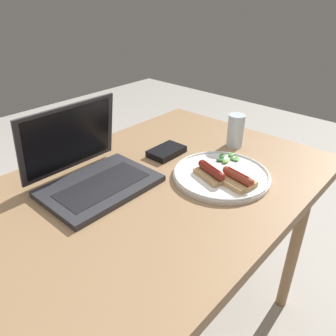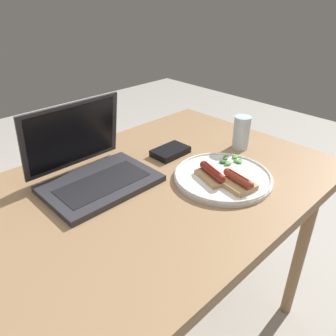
{
  "view_description": "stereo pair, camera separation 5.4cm",
  "coord_description": "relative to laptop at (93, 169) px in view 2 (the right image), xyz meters",
  "views": [
    {
      "loc": [
        -0.55,
        -0.59,
        1.26
      ],
      "look_at": [
        0.06,
        -0.04,
        0.8
      ],
      "focal_mm": 35.0,
      "sensor_mm": 36.0,
      "label": 1
    },
    {
      "loc": [
        -0.51,
        -0.63,
        1.26
      ],
      "look_at": [
        0.06,
        -0.04,
        0.8
      ],
      "focal_mm": 35.0,
      "sensor_mm": 36.0,
      "label": 2
    }
  ],
  "objects": [
    {
      "name": "desk",
      "position": [
        0.08,
        -0.13,
        -0.11
      ],
      "size": [
        1.23,
        0.77,
        0.74
      ],
      "color": "#93704C",
      "rests_on": "ground_plane"
    },
    {
      "name": "external_drive",
      "position": [
        0.29,
        -0.03,
        -0.03
      ],
      "size": [
        0.13,
        0.08,
        0.02
      ],
      "rotation": [
        0.0,
        0.0,
        0.01
      ],
      "color": "black",
      "rests_on": "desk"
    },
    {
      "name": "sausage_toast_left",
      "position": [
        0.25,
        -0.25,
        -0.01
      ],
      "size": [
        0.09,
        0.12,
        0.04
      ],
      "rotation": [
        0.0,
        0.0,
        4.4
      ],
      "color": "tan",
      "rests_on": "plate"
    },
    {
      "name": "drinking_glass",
      "position": [
        0.52,
        -0.17,
        0.02
      ],
      "size": [
        0.06,
        0.06,
        0.12
      ],
      "color": "silver",
      "rests_on": "desk"
    },
    {
      "name": "plate",
      "position": [
        0.29,
        -0.26,
        -0.03
      ],
      "size": [
        0.3,
        0.3,
        0.02
      ],
      "color": "white",
      "rests_on": "desk"
    },
    {
      "name": "laptop",
      "position": [
        0.0,
        0.0,
        0.0
      ],
      "size": [
        0.32,
        0.26,
        0.23
      ],
      "color": "#2D2D33",
      "rests_on": "desk"
    },
    {
      "name": "salad_pile",
      "position": [
        0.38,
        -0.23,
        -0.03
      ],
      "size": [
        0.09,
        0.07,
        0.01
      ],
      "color": "#4C8E3D",
      "rests_on": "plate"
    },
    {
      "name": "sausage_toast_middle",
      "position": [
        0.27,
        -0.33,
        -0.01
      ],
      "size": [
        0.09,
        0.11,
        0.04
      ],
      "rotation": [
        0.0,
        0.0,
        4.54
      ],
      "color": "tan",
      "rests_on": "plate"
    }
  ]
}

